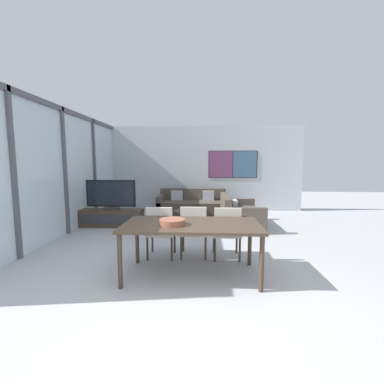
{
  "coord_description": "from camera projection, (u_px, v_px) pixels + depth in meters",
  "views": [
    {
      "loc": [
        0.2,
        -2.46,
        1.59
      ],
      "look_at": [
        -0.07,
        3.19,
        0.95
      ],
      "focal_mm": 24.0,
      "sensor_mm": 36.0,
      "label": 1
    }
  ],
  "objects": [
    {
      "name": "sofa_main",
      "position": [
        192.0,
        206.0,
        8.0
      ],
      "size": [
        2.09,
        0.95,
        0.77
      ],
      "color": "#51473D",
      "rests_on": "ground_plane"
    },
    {
      "name": "area_rug",
      "position": [
        190.0,
        224.0,
        6.66
      ],
      "size": [
        2.92,
        1.64,
        0.01
      ],
      "color": "#473D38",
      "rests_on": "ground_plane"
    },
    {
      "name": "fruit_bowl",
      "position": [
        172.0,
        221.0,
        3.48
      ],
      "size": [
        0.35,
        0.35,
        0.08
      ],
      "color": "#995642",
      "rests_on": "dining_table"
    },
    {
      "name": "window_wall_left",
      "position": [
        63.0,
        166.0,
        5.65
      ],
      "size": [
        0.07,
        6.14,
        2.8
      ],
      "color": "silver",
      "rests_on": "ground_plane"
    },
    {
      "name": "ground_plane",
      "position": [
        184.0,
        319.0,
        2.63
      ],
      "size": [
        24.0,
        24.0,
        0.0
      ],
      "primitive_type": "plane",
      "color": "#B2B2B7"
    },
    {
      "name": "sofa_side",
      "position": [
        238.0,
        216.0,
        6.48
      ],
      "size": [
        0.95,
        1.61,
        0.77
      ],
      "rotation": [
        0.0,
        0.0,
        1.57
      ],
      "color": "#51473D",
      "rests_on": "ground_plane"
    },
    {
      "name": "dining_chair_left",
      "position": [
        161.0,
        229.0,
        4.26
      ],
      "size": [
        0.46,
        0.46,
        0.88
      ],
      "color": "beige",
      "rests_on": "ground_plane"
    },
    {
      "name": "tv_console",
      "position": [
        112.0,
        218.0,
        6.47
      ],
      "size": [
        1.56,
        0.45,
        0.43
      ],
      "color": "#423326",
      "rests_on": "ground_plane"
    },
    {
      "name": "dining_chair_right",
      "position": [
        227.0,
        230.0,
        4.22
      ],
      "size": [
        0.46,
        0.46,
        0.88
      ],
      "color": "beige",
      "rests_on": "ground_plane"
    },
    {
      "name": "television",
      "position": [
        111.0,
        195.0,
        6.4
      ],
      "size": [
        1.24,
        0.2,
        0.74
      ],
      "color": "#2D2D33",
      "rests_on": "tv_console"
    },
    {
      "name": "dining_chair_centre",
      "position": [
        194.0,
        228.0,
        4.3
      ],
      "size": [
        0.46,
        0.46,
        0.88
      ],
      "color": "beige",
      "rests_on": "ground_plane"
    },
    {
      "name": "coffee_table",
      "position": [
        190.0,
        214.0,
        6.62
      ],
      "size": [
        0.85,
        0.85,
        0.38
      ],
      "color": "#423326",
      "rests_on": "ground_plane"
    },
    {
      "name": "dining_table",
      "position": [
        192.0,
        228.0,
        3.57
      ],
      "size": [
        1.89,
        0.96,
        0.76
      ],
      "color": "#423326",
      "rests_on": "ground_plane"
    },
    {
      "name": "wall_back",
      "position": [
        200.0,
        169.0,
        8.57
      ],
      "size": [
        6.83,
        0.09,
        2.8
      ],
      "color": "silver",
      "rests_on": "ground_plane"
    }
  ]
}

